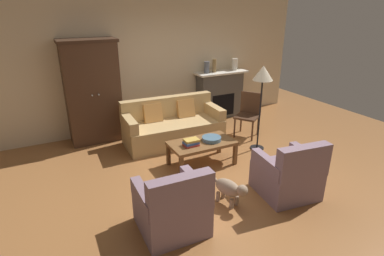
# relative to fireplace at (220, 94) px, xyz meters

# --- Properties ---
(ground_plane) EXTENTS (9.60, 9.60, 0.00)m
(ground_plane) POSITION_rel_fireplace_xyz_m (-1.55, -2.30, -0.57)
(ground_plane) COLOR #9E6638
(back_wall) EXTENTS (7.20, 0.10, 2.80)m
(back_wall) POSITION_rel_fireplace_xyz_m (-1.55, 0.25, 0.83)
(back_wall) COLOR beige
(back_wall) RESTS_ON ground
(fireplace) EXTENTS (1.26, 0.48, 1.12)m
(fireplace) POSITION_rel_fireplace_xyz_m (0.00, 0.00, 0.00)
(fireplace) COLOR #4C4947
(fireplace) RESTS_ON ground
(armoire) EXTENTS (1.06, 0.57, 2.00)m
(armoire) POSITION_rel_fireplace_xyz_m (-2.95, -0.08, 0.43)
(armoire) COLOR #472D1E
(armoire) RESTS_ON ground
(couch) EXTENTS (1.95, 0.93, 0.86)m
(couch) POSITION_rel_fireplace_xyz_m (-1.62, -0.86, -0.25)
(couch) COLOR tan
(couch) RESTS_ON ground
(coffee_table) EXTENTS (1.10, 0.60, 0.42)m
(coffee_table) POSITION_rel_fireplace_xyz_m (-1.57, -1.98, -0.20)
(coffee_table) COLOR brown
(coffee_table) RESTS_ON ground
(fruit_bowl) EXTENTS (0.33, 0.33, 0.07)m
(fruit_bowl) POSITION_rel_fireplace_xyz_m (-1.40, -2.00, -0.12)
(fruit_bowl) COLOR slate
(fruit_bowl) RESTS_ON coffee_table
(book_stack) EXTENTS (0.26, 0.18, 0.11)m
(book_stack) POSITION_rel_fireplace_xyz_m (-1.80, -2.03, -0.09)
(book_stack) COLOR #B73833
(book_stack) RESTS_ON coffee_table
(mantel_vase_slate) EXTENTS (0.12, 0.12, 0.26)m
(mantel_vase_slate) POSITION_rel_fireplace_xyz_m (-0.38, -0.02, 0.68)
(mantel_vase_slate) COLOR #565B66
(mantel_vase_slate) RESTS_ON fireplace
(mantel_vase_bronze) EXTENTS (0.09, 0.09, 0.30)m
(mantel_vase_bronze) POSITION_rel_fireplace_xyz_m (-0.18, -0.02, 0.70)
(mantel_vase_bronze) COLOR olive
(mantel_vase_bronze) RESTS_ON fireplace
(mantel_vase_cream) EXTENTS (0.14, 0.14, 0.27)m
(mantel_vase_cream) POSITION_rel_fireplace_xyz_m (0.38, -0.02, 0.69)
(mantel_vase_cream) COLOR beige
(mantel_vase_cream) RESTS_ON fireplace
(armchair_near_left) EXTENTS (0.80, 0.79, 0.88)m
(armchair_near_left) POSITION_rel_fireplace_xyz_m (-2.70, -3.31, -0.25)
(armchair_near_left) COLOR gray
(armchair_near_left) RESTS_ON ground
(armchair_near_right) EXTENTS (0.86, 0.86, 0.88)m
(armchair_near_right) POSITION_rel_fireplace_xyz_m (-0.92, -3.36, -0.25)
(armchair_near_right) COLOR gray
(armchair_near_right) RESTS_ON ground
(side_chair_wooden) EXTENTS (0.61, 0.61, 0.90)m
(side_chair_wooden) POSITION_rel_fireplace_xyz_m (-0.07, -1.26, -0.06)
(side_chair_wooden) COLOR #472D1E
(side_chair_wooden) RESTS_ON ground
(floor_lamp) EXTENTS (0.36, 0.36, 1.59)m
(floor_lamp) POSITION_rel_fireplace_xyz_m (-0.32, -1.91, 0.80)
(floor_lamp) COLOR black
(floor_lamp) RESTS_ON ground
(dog) EXTENTS (0.31, 0.55, 0.39)m
(dog) POSITION_rel_fireplace_xyz_m (-1.80, -3.17, -0.32)
(dog) COLOR gray
(dog) RESTS_ON ground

